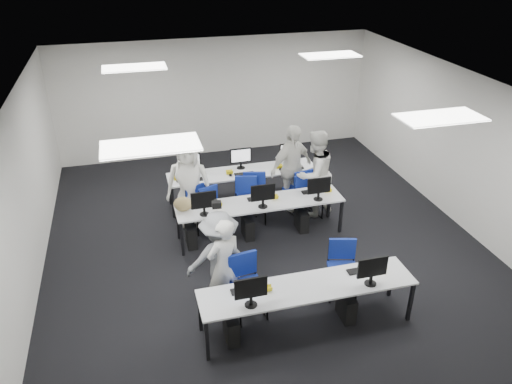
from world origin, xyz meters
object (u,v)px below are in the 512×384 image
object	(u,v)px
chair_2	(201,216)
student_0	(224,265)
chair_3	(255,206)
chair_0	(248,297)
photographer	(220,259)
desk_front	(308,289)
student_2	(189,183)
chair_5	(205,210)
chair_1	(342,278)
chair_7	(297,198)
chair_4	(308,203)
student_1	(315,174)
student_3	(291,168)
desk_mid	(260,205)
chair_6	(246,200)

from	to	relation	value
chair_2	student_0	size ratio (longest dim) A/B	0.55
chair_3	student_0	xyz separation A→B (m)	(-1.13, -2.49, 0.49)
chair_0	student_0	bearing A→B (deg)	133.11
student_0	photographer	xyz separation A→B (m)	(-0.04, 0.17, 0.01)
desk_front	student_2	bearing A→B (deg)	109.80
desk_front	chair_5	xyz separation A→B (m)	(-0.96, 3.37, -0.40)
chair_1	photographer	distance (m)	2.02
student_0	student_2	distance (m)	2.69
chair_7	chair_3	bearing A→B (deg)	170.26
chair_4	student_1	distance (m)	0.64
chair_5	student_3	distance (m)	1.98
desk_front	desk_mid	size ratio (longest dim) A/B	1.00
chair_1	student_2	xyz separation A→B (m)	(-2.04, 2.86, 0.62)
chair_7	photographer	xyz separation A→B (m)	(-2.13, -2.45, 0.51)
chair_7	student_2	world-z (taller)	student_2
desk_front	student_1	world-z (taller)	student_1
chair_4	student_0	distance (m)	3.27
chair_6	student_2	size ratio (longest dim) A/B	0.52
desk_front	chair_0	size ratio (longest dim) A/B	3.24
chair_1	chair_5	size ratio (longest dim) A/B	1.06
student_1	student_2	xyz separation A→B (m)	(-2.53, 0.27, -0.01)
chair_2	student_2	size ratio (longest dim) A/B	0.48
chair_5	desk_front	bearing A→B (deg)	-93.32
desk_front	chair_7	distance (m)	3.53
student_2	chair_4	bearing A→B (deg)	7.05
chair_7	student_3	world-z (taller)	student_3
desk_mid	student_3	size ratio (longest dim) A/B	1.72
chair_4	chair_0	bearing A→B (deg)	-137.04
chair_2	chair_6	distance (m)	1.10
desk_mid	student_2	xyz separation A→B (m)	(-1.23, 0.82, 0.23)
chair_0	student_3	size ratio (longest dim) A/B	0.53
chair_7	photographer	world-z (taller)	photographer
desk_mid	photographer	size ratio (longest dim) A/B	1.99
chair_7	photographer	distance (m)	3.29
chair_3	photographer	world-z (taller)	photographer
chair_4	student_2	xyz separation A→B (m)	(-2.38, 0.35, 0.61)
chair_0	student_0	size ratio (longest dim) A/B	0.62
desk_mid	chair_5	bearing A→B (deg)	141.23
chair_4	chair_5	size ratio (longest dim) A/B	1.07
desk_front	student_3	xyz separation A→B (m)	(0.91, 3.48, 0.25)
chair_4	student_1	size ratio (longest dim) A/B	0.52
chair_1	desk_mid	bearing A→B (deg)	127.01
chair_6	photographer	xyz separation A→B (m)	(-1.07, -2.63, 0.51)
student_3	chair_6	bearing A→B (deg)	151.76
desk_front	student_0	size ratio (longest dim) A/B	2.01
chair_0	chair_6	world-z (taller)	chair_0
chair_0	chair_3	distance (m)	2.86
chair_3	chair_6	size ratio (longest dim) A/B	1.04
chair_0	chair_5	xyz separation A→B (m)	(-0.18, 2.88, -0.03)
chair_2	student_2	world-z (taller)	student_2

